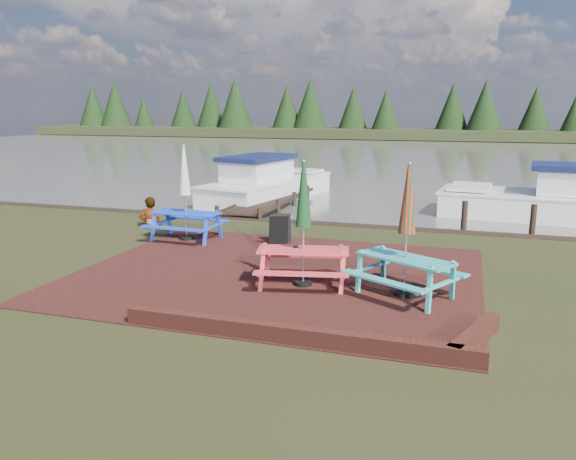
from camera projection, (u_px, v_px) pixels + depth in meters
The scene contains 13 objects.
ground at pixel (262, 287), 11.95m from camera, with size 120.00×120.00×0.00m, color black.
paving at pixel (277, 274), 12.88m from camera, with size 9.00×7.50×0.02m, color #3B1712.
brick_wall at pixel (334, 336), 9.03m from camera, with size 6.21×1.79×0.30m.
water at pixel (419, 155), 46.37m from camera, with size 120.00×60.00×0.02m, color #4E4A43.
far_treeline at pixel (440, 112), 72.64m from camera, with size 120.00×10.00×8.10m.
picnic_table_teal at pixel (406, 251), 11.18m from camera, with size 2.53×2.44×2.69m.
picnic_table_red at pixel (303, 243), 11.87m from camera, with size 2.25×2.09×2.68m.
picnic_table_blue at pixel (186, 208), 16.08m from camera, with size 2.02×1.81×2.71m.
chalkboard at pixel (280, 229), 15.68m from camera, with size 0.56×0.67×0.84m.
jetty at pixel (278, 197), 23.47m from camera, with size 1.76×9.08×1.00m.
boat_jetty at pixel (266, 186), 24.46m from camera, with size 3.94×7.91×2.19m.
boat_near at pixel (563, 202), 20.04m from camera, with size 8.39×3.65×2.20m.
person at pixel (150, 197), 17.85m from camera, with size 0.71×0.47×1.95m, color gray.
Camera 1 is at (4.05, -10.70, 3.72)m, focal length 35.00 mm.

